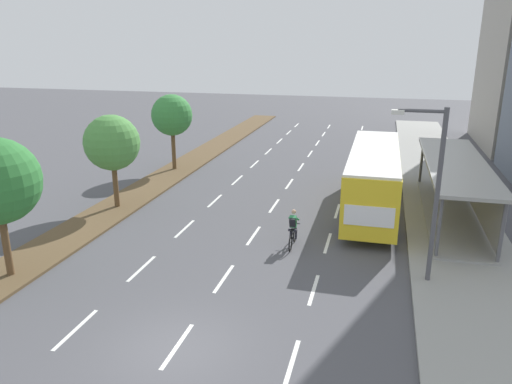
% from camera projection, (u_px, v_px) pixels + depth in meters
% --- Properties ---
extents(ground_plane, '(140.00, 140.00, 0.00)m').
position_uv_depth(ground_plane, '(175.00, 349.00, 14.57)').
color(ground_plane, '#4C4C51').
extents(median_strip, '(2.60, 52.00, 0.12)m').
position_uv_depth(median_strip, '(181.00, 168.00, 35.03)').
color(median_strip, brown).
rests_on(median_strip, ground).
extents(sidewalk_right, '(4.50, 52.00, 0.15)m').
position_uv_depth(sidewalk_right, '(439.00, 185.00, 30.81)').
color(sidewalk_right, gray).
rests_on(sidewalk_right, ground).
extents(lane_divider_left, '(0.14, 47.36, 0.01)m').
position_uv_depth(lane_divider_left, '(237.00, 180.00, 32.21)').
color(lane_divider_left, white).
rests_on(lane_divider_left, ground).
extents(lane_divider_center, '(0.14, 47.36, 0.01)m').
position_uv_depth(lane_divider_center, '(289.00, 184.00, 31.37)').
color(lane_divider_center, white).
rests_on(lane_divider_center, ground).
extents(lane_divider_right, '(0.14, 47.36, 0.01)m').
position_uv_depth(lane_divider_right, '(344.00, 188.00, 30.53)').
color(lane_divider_right, white).
rests_on(lane_divider_right, ground).
extents(bus_shelter, '(2.90, 12.36, 2.86)m').
position_uv_depth(bus_shelter, '(459.00, 184.00, 24.79)').
color(bus_shelter, gray).
rests_on(bus_shelter, sidewalk_right).
extents(bus, '(2.54, 11.29, 3.37)m').
position_uv_depth(bus, '(373.00, 174.00, 25.87)').
color(bus, yellow).
rests_on(bus, ground).
extents(cyclist, '(0.46, 1.82, 1.71)m').
position_uv_depth(cyclist, '(293.00, 230.00, 21.62)').
color(cyclist, black).
rests_on(cyclist, ground).
extents(median_tree_second, '(2.95, 2.95, 5.02)m').
position_uv_depth(median_tree_second, '(112.00, 143.00, 25.75)').
color(median_tree_second, brown).
rests_on(median_tree_second, median_strip).
extents(median_tree_third, '(2.82, 2.82, 5.21)m').
position_uv_depth(median_tree_third, '(172.00, 115.00, 33.49)').
color(median_tree_third, brown).
rests_on(median_tree_third, median_strip).
extents(streetlight, '(1.91, 0.24, 6.50)m').
position_uv_depth(streetlight, '(433.00, 185.00, 17.45)').
color(streetlight, '#4C4C51').
rests_on(streetlight, sidewalk_right).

